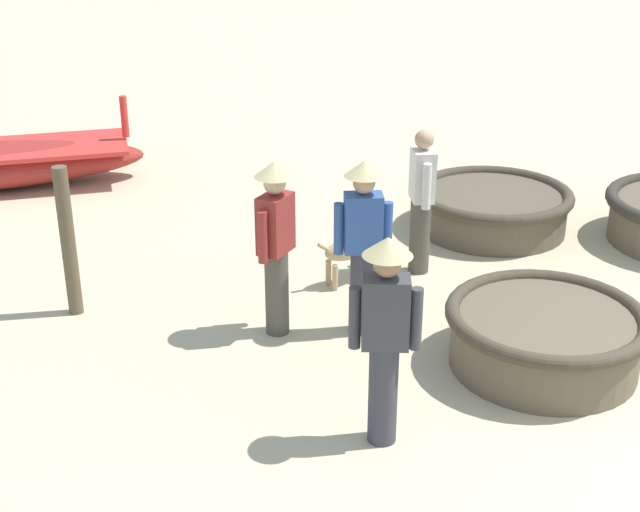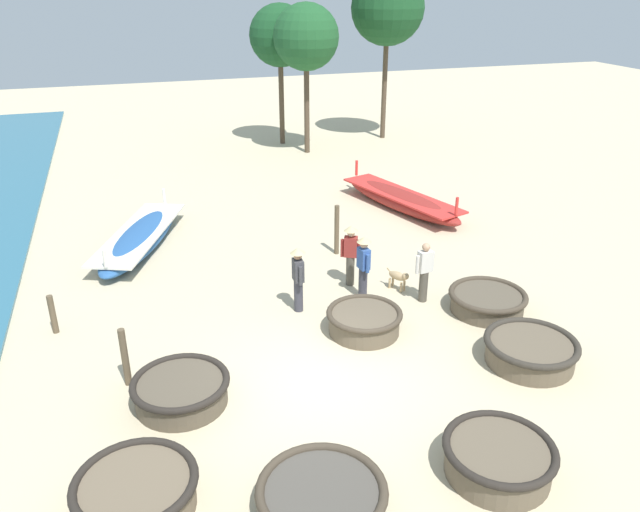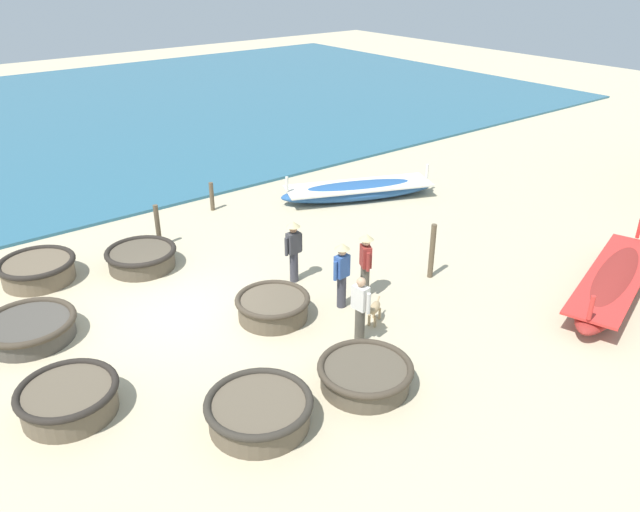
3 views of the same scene
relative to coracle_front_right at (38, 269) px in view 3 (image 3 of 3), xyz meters
name	(u,v)px [view 3 (image 3 of 3)]	position (x,y,z in m)	size (l,w,h in m)	color
ground_plane	(184,311)	(3.68, 2.25, -0.33)	(80.00, 80.00, 0.00)	#C6B793
sea	(71,118)	(-16.59, 6.25, -0.28)	(28.00, 52.00, 0.10)	#2D667F
coracle_front_right	(38,269)	(0.00, 0.00, 0.00)	(1.92, 1.92, 0.60)	brown
coracle_far_left	(69,398)	(5.66, -1.05, 0.00)	(1.86, 1.86, 0.60)	brown
coracle_tilted	(141,257)	(0.94, 2.41, -0.02)	(1.88, 1.88, 0.55)	brown
coracle_beside_post	(259,411)	(8.08, 1.54, -0.02)	(1.97, 1.97, 0.57)	brown
coracle_upturned	(273,306)	(5.21, 3.77, -0.02)	(1.74, 1.74, 0.56)	brown
coracle_weathered	(29,328)	(2.67, -0.93, -0.05)	(2.02, 2.02, 0.51)	#4C473F
coracle_far_right	(365,374)	(8.43, 3.77, -0.05)	(1.89, 1.89, 0.52)	brown
long_boat_green_hull	(359,190)	(0.61, 10.40, -0.03)	(3.28, 5.52, 1.01)	#285693
long_boat_ochre_hull	(614,282)	(9.47, 11.03, 0.01)	(2.73, 5.66, 1.15)	maroon
fisherman_standing_left	(342,271)	(5.80, 5.34, 0.63)	(0.36, 0.53, 1.67)	#383842
fisherman_with_hat	(366,261)	(5.75, 6.13, 0.63)	(0.49, 0.36, 1.67)	#4C473D
fisherman_hauling	(294,247)	(4.07, 5.20, 0.63)	(0.36, 0.53, 1.67)	#383842
fisherman_crouching	(360,308)	(7.17, 4.72, 0.51)	(0.53, 0.26, 1.57)	#4C473D
dog	(374,309)	(6.84, 5.45, 0.04)	(0.44, 0.61, 0.55)	tan
mooring_post_mid_beach	(432,251)	(6.07, 8.13, 0.42)	(0.14, 0.14, 1.49)	brown
mooring_post_shoreline	(158,226)	(-0.01, 3.36, 0.31)	(0.14, 0.14, 1.27)	brown
mooring_post_inland	(212,196)	(-1.52, 5.92, 0.15)	(0.14, 0.14, 0.94)	brown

